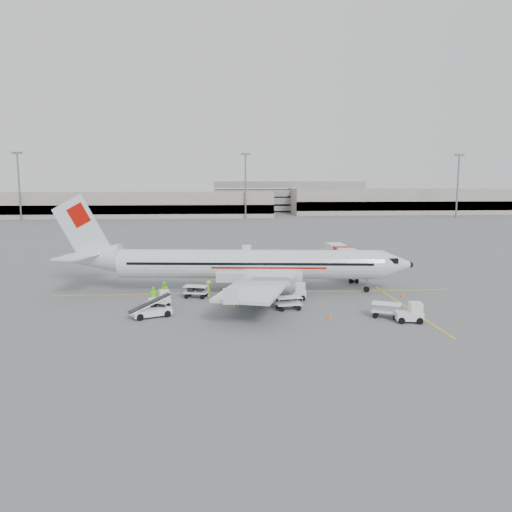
{
  "coord_description": "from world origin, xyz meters",
  "views": [
    {
      "loc": [
        -4.14,
        -53.75,
        11.9
      ],
      "look_at": [
        0.0,
        2.0,
        3.8
      ],
      "focal_mm": 35.0,
      "sensor_mm": 36.0,
      "label": 1
    }
  ],
  "objects_px": {
    "tug_fore": "(409,312)",
    "tug_mid": "(295,291)",
    "jet_bridge": "(343,261)",
    "belt_loader": "(151,304)",
    "aircraft": "(250,245)",
    "tug_aft": "(159,299)"
  },
  "relations": [
    {
      "from": "tug_fore",
      "to": "tug_mid",
      "type": "height_order",
      "value": "tug_fore"
    },
    {
      "from": "jet_bridge",
      "to": "belt_loader",
      "type": "xyz_separation_m",
      "value": [
        -22.19,
        -19.04,
        -0.65
      ]
    },
    {
      "from": "aircraft",
      "to": "belt_loader",
      "type": "bearing_deg",
      "value": -127.55
    },
    {
      "from": "belt_loader",
      "to": "tug_mid",
      "type": "bearing_deg",
      "value": -1.0
    },
    {
      "from": "belt_loader",
      "to": "tug_aft",
      "type": "bearing_deg",
      "value": 62.01
    },
    {
      "from": "aircraft",
      "to": "jet_bridge",
      "type": "height_order",
      "value": "aircraft"
    },
    {
      "from": "jet_bridge",
      "to": "tug_fore",
      "type": "bearing_deg",
      "value": -90.27
    },
    {
      "from": "jet_bridge",
      "to": "tug_aft",
      "type": "height_order",
      "value": "jet_bridge"
    },
    {
      "from": "tug_aft",
      "to": "tug_fore",
      "type": "bearing_deg",
      "value": -32.19
    },
    {
      "from": "belt_loader",
      "to": "tug_aft",
      "type": "distance_m",
      "value": 3.83
    },
    {
      "from": "tug_fore",
      "to": "aircraft",
      "type": "bearing_deg",
      "value": 141.85
    },
    {
      "from": "tug_mid",
      "to": "belt_loader",
      "type": "bearing_deg",
      "value": -147.84
    },
    {
      "from": "tug_fore",
      "to": "tug_mid",
      "type": "relative_size",
      "value": 1.02
    },
    {
      "from": "aircraft",
      "to": "belt_loader",
      "type": "distance_m",
      "value": 14.45
    },
    {
      "from": "tug_aft",
      "to": "jet_bridge",
      "type": "bearing_deg",
      "value": 20.4
    },
    {
      "from": "aircraft",
      "to": "tug_mid",
      "type": "height_order",
      "value": "aircraft"
    },
    {
      "from": "tug_mid",
      "to": "jet_bridge",
      "type": "bearing_deg",
      "value": 66.98
    },
    {
      "from": "aircraft",
      "to": "tug_fore",
      "type": "xyz_separation_m",
      "value": [
        13.0,
        -13.44,
        -4.4
      ]
    },
    {
      "from": "aircraft",
      "to": "jet_bridge",
      "type": "relative_size",
      "value": 2.64
    },
    {
      "from": "jet_bridge",
      "to": "tug_fore",
      "type": "relative_size",
      "value": 6.4
    },
    {
      "from": "tug_fore",
      "to": "tug_mid",
      "type": "bearing_deg",
      "value": 140.3
    },
    {
      "from": "aircraft",
      "to": "belt_loader",
      "type": "height_order",
      "value": "aircraft"
    }
  ]
}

